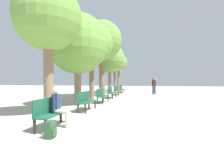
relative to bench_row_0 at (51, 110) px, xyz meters
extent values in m
plane|color=beige|center=(1.81, -0.38, -0.53)|extent=(80.00, 80.00, 0.00)
cube|color=#195138|center=(0.09, 0.00, -0.10)|extent=(0.43, 1.56, 0.04)
cube|color=#195138|center=(-0.10, 0.00, 0.16)|extent=(0.04, 1.56, 0.48)
cube|color=black|center=(0.26, -0.73, -0.33)|extent=(0.06, 0.06, 0.40)
cube|color=black|center=(0.26, 0.73, -0.33)|extent=(0.06, 0.06, 0.40)
cube|color=black|center=(-0.08, -0.73, -0.33)|extent=(0.06, 0.06, 0.40)
cube|color=black|center=(-0.08, 0.73, -0.33)|extent=(0.06, 0.06, 0.40)
cube|color=#195138|center=(0.09, 3.05, -0.10)|extent=(0.43, 1.56, 0.04)
cube|color=#195138|center=(-0.10, 3.05, 0.16)|extent=(0.04, 1.56, 0.48)
cube|color=black|center=(0.26, 2.31, -0.33)|extent=(0.06, 0.06, 0.40)
cube|color=black|center=(0.26, 3.78, -0.33)|extent=(0.06, 0.06, 0.40)
cube|color=black|center=(-0.08, 2.31, -0.33)|extent=(0.06, 0.06, 0.40)
cube|color=black|center=(-0.08, 3.78, -0.33)|extent=(0.06, 0.06, 0.40)
cube|color=#195138|center=(0.09, 6.09, -0.10)|extent=(0.43, 1.56, 0.04)
cube|color=#195138|center=(-0.10, 6.09, 0.16)|extent=(0.04, 1.56, 0.48)
cube|color=black|center=(0.26, 5.36, -0.33)|extent=(0.06, 0.06, 0.40)
cube|color=black|center=(0.26, 6.83, -0.33)|extent=(0.06, 0.06, 0.40)
cube|color=black|center=(-0.08, 5.36, -0.33)|extent=(0.06, 0.06, 0.40)
cube|color=black|center=(-0.08, 6.83, -0.33)|extent=(0.06, 0.06, 0.40)
cube|color=#195138|center=(0.09, 9.14, -0.10)|extent=(0.43, 1.56, 0.04)
cube|color=#195138|center=(-0.10, 9.14, 0.16)|extent=(0.04, 1.56, 0.48)
cube|color=black|center=(0.26, 8.40, -0.33)|extent=(0.06, 0.06, 0.40)
cube|color=black|center=(0.26, 9.87, -0.33)|extent=(0.06, 0.06, 0.40)
cube|color=black|center=(-0.08, 8.40, -0.33)|extent=(0.06, 0.06, 0.40)
cube|color=black|center=(-0.08, 9.87, -0.33)|extent=(0.06, 0.06, 0.40)
cube|color=#195138|center=(0.09, 12.18, -0.10)|extent=(0.43, 1.56, 0.04)
cube|color=#195138|center=(-0.10, 12.18, 0.16)|extent=(0.04, 1.56, 0.48)
cube|color=black|center=(0.26, 11.45, -0.33)|extent=(0.06, 0.06, 0.40)
cube|color=black|center=(0.26, 12.92, -0.33)|extent=(0.06, 0.06, 0.40)
cube|color=black|center=(-0.08, 11.45, -0.33)|extent=(0.06, 0.06, 0.40)
cube|color=black|center=(-0.08, 12.92, -0.33)|extent=(0.06, 0.06, 0.40)
cube|color=#195138|center=(0.09, 15.23, -0.10)|extent=(0.43, 1.56, 0.04)
cube|color=#195138|center=(-0.10, 15.23, 0.16)|extent=(0.04, 1.56, 0.48)
cube|color=black|center=(0.26, 14.50, -0.33)|extent=(0.06, 0.06, 0.40)
cube|color=black|center=(0.26, 15.97, -0.33)|extent=(0.06, 0.06, 0.40)
cube|color=black|center=(-0.08, 14.50, -0.33)|extent=(0.06, 0.06, 0.40)
cube|color=black|center=(-0.08, 15.97, -0.33)|extent=(0.06, 0.06, 0.40)
cylinder|color=#7A664C|center=(-1.09, 1.65, 1.13)|extent=(0.41, 0.41, 3.31)
sphere|color=olive|center=(-1.09, 1.65, 3.54)|extent=(2.76, 2.76, 2.76)
cylinder|color=#7A664C|center=(-1.09, 4.74, 0.79)|extent=(0.40, 0.40, 2.64)
sphere|color=olive|center=(-1.09, 4.74, 3.10)|extent=(3.56, 3.56, 3.56)
cylinder|color=#7A664C|center=(-1.09, 7.38, 1.13)|extent=(0.36, 0.36, 3.32)
sphere|color=olive|center=(-1.09, 7.38, 3.65)|extent=(3.13, 3.13, 3.13)
cylinder|color=#7A664C|center=(-1.09, 10.33, 1.50)|extent=(0.53, 0.53, 4.06)
sphere|color=olive|center=(-1.09, 10.33, 4.52)|extent=(3.61, 3.61, 3.61)
cylinder|color=#7A664C|center=(-1.09, 13.66, 0.98)|extent=(0.33, 0.33, 3.00)
sphere|color=olive|center=(-1.09, 13.66, 3.35)|extent=(3.18, 3.18, 3.18)
cylinder|color=#7A664C|center=(-1.09, 16.69, 1.00)|extent=(0.28, 0.28, 3.06)
sphere|color=olive|center=(-1.09, 16.69, 3.21)|extent=(2.48, 2.48, 2.48)
cylinder|color=#7A664C|center=(-1.09, 19.81, 1.17)|extent=(0.40, 0.40, 3.39)
sphere|color=olive|center=(-1.09, 19.81, 3.51)|extent=(2.38, 2.38, 2.38)
cylinder|color=beige|center=(0.32, 0.00, -0.02)|extent=(0.42, 0.12, 0.12)
cylinder|color=beige|center=(0.53, 0.00, -0.31)|extent=(0.12, 0.12, 0.44)
cylinder|color=beige|center=(0.32, 0.15, -0.02)|extent=(0.42, 0.12, 0.12)
cylinder|color=beige|center=(0.53, 0.15, -0.31)|extent=(0.12, 0.12, 0.44)
cube|color=navy|center=(0.11, 0.08, 0.21)|extent=(0.19, 0.23, 0.59)
cylinder|color=navy|center=(0.11, -0.05, 0.24)|extent=(0.09, 0.09, 0.53)
cylinder|color=navy|center=(0.11, 0.20, 0.24)|extent=(0.09, 0.09, 0.53)
sphere|color=beige|center=(0.11, 0.08, 0.63)|extent=(0.23, 0.23, 0.23)
cube|color=#284C2D|center=(0.53, -0.95, -0.31)|extent=(0.17, 0.28, 0.44)
cube|color=#284C2D|center=(0.63, -0.95, -0.37)|extent=(0.04, 0.20, 0.19)
cylinder|color=#4C4C4C|center=(3.64, 14.83, -0.11)|extent=(0.12, 0.12, 0.84)
cylinder|color=#4C4C4C|center=(3.79, 14.83, -0.11)|extent=(0.12, 0.12, 0.84)
cube|color=maroon|center=(3.72, 14.83, 0.61)|extent=(0.30, 0.29, 0.59)
cylinder|color=maroon|center=(3.59, 14.83, 0.62)|extent=(0.09, 0.09, 0.56)
cylinder|color=maroon|center=(3.84, 14.83, 0.62)|extent=(0.09, 0.09, 0.56)
sphere|color=tan|center=(3.72, 14.83, 1.02)|extent=(0.23, 0.23, 0.23)
cylinder|color=#384260|center=(3.50, 13.61, -0.08)|extent=(0.13, 0.13, 0.89)
cylinder|color=#384260|center=(3.65, 13.61, -0.08)|extent=(0.13, 0.13, 0.89)
cube|color=black|center=(3.58, 13.61, 0.68)|extent=(0.31, 0.30, 0.63)
cylinder|color=black|center=(3.44, 13.61, 0.69)|extent=(0.09, 0.09, 0.60)
cylinder|color=black|center=(3.71, 13.61, 0.69)|extent=(0.09, 0.09, 0.60)
sphere|color=brown|center=(3.58, 13.61, 1.12)|extent=(0.24, 0.24, 0.24)
camera|label=1|loc=(2.93, -4.94, 0.94)|focal=28.00mm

